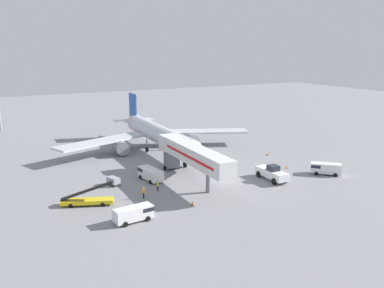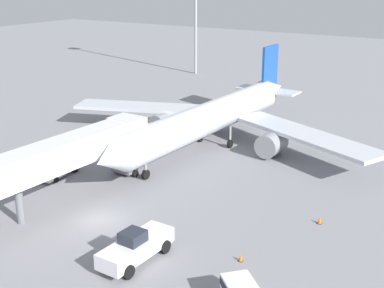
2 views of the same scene
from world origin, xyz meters
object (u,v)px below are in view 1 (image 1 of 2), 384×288
(pushback_tug, at_px, (272,173))
(belt_loader_truck, at_px, (87,200))
(safety_cone_charlie, at_px, (192,203))
(safety_cone_bravo, at_px, (286,167))
(airplane_at_gate, at_px, (157,134))
(service_van_outer_left, at_px, (325,168))
(jet_bridge, at_px, (191,154))
(safety_cone_alpha, at_px, (268,154))
(service_van_far_right, at_px, (135,213))
(ground_crew_worker_foreground, at_px, (158,185))
(ground_crew_worker_midground, at_px, (143,192))
(service_van_far_center, at_px, (150,173))
(baggage_cart_rear_right, at_px, (113,181))

(pushback_tug, distance_m, belt_loader_truck, 31.09)
(safety_cone_charlie, bearing_deg, safety_cone_bravo, 18.73)
(airplane_at_gate, height_order, service_van_outer_left, airplane_at_gate)
(jet_bridge, xyz_separation_m, safety_cone_alpha, (22.61, 7.94, -4.46))
(service_van_far_right, xyz_separation_m, ground_crew_worker_foreground, (7.44, 9.54, -0.24))
(service_van_far_right, bearing_deg, belt_loader_truck, 114.42)
(jet_bridge, relative_size, service_van_outer_left, 4.35)
(airplane_at_gate, distance_m, ground_crew_worker_midground, 29.42)
(pushback_tug, xyz_separation_m, service_van_far_center, (-18.40, 9.83, -0.06))
(jet_bridge, bearing_deg, ground_crew_worker_midground, -158.95)
(jet_bridge, bearing_deg, baggage_cart_rear_right, 161.24)
(airplane_at_gate, relative_size, ground_crew_worker_midground, 25.31)
(jet_bridge, xyz_separation_m, service_van_far_right, (-14.33, -11.42, -3.64))
(belt_loader_truck, bearing_deg, ground_crew_worker_foreground, 4.04)
(ground_crew_worker_foreground, bearing_deg, safety_cone_bravo, 0.69)
(ground_crew_worker_foreground, distance_m, ground_crew_worker_midground, 3.78)
(airplane_at_gate, xyz_separation_m, safety_cone_bravo, (16.10, -23.64, -3.52))
(pushback_tug, distance_m, service_van_far_center, 20.86)
(pushback_tug, xyz_separation_m, baggage_cart_rear_right, (-24.83, 10.06, -0.48))
(airplane_at_gate, height_order, jet_bridge, airplane_at_gate)
(pushback_tug, distance_m, safety_cone_alpha, 17.10)
(pushback_tug, relative_size, belt_loader_truck, 0.92)
(jet_bridge, distance_m, baggage_cart_rear_right, 13.50)
(service_van_outer_left, relative_size, service_van_far_right, 0.96)
(service_van_far_center, bearing_deg, airplane_at_gate, 63.06)
(safety_cone_alpha, xyz_separation_m, safety_cone_charlie, (-27.56, -17.82, -0.02))
(ground_crew_worker_midground, distance_m, safety_cone_bravo, 29.75)
(jet_bridge, distance_m, ground_crew_worker_foreground, 8.13)
(jet_bridge, xyz_separation_m, pushback_tug, (12.63, -5.91, -3.55))
(safety_cone_alpha, bearing_deg, service_van_outer_left, -88.33)
(safety_cone_bravo, height_order, safety_cone_charlie, safety_cone_charlie)
(service_van_far_right, bearing_deg, baggage_cart_rear_right, 82.20)
(pushback_tug, height_order, baggage_cart_rear_right, pushback_tug)
(safety_cone_bravo, bearing_deg, ground_crew_worker_midground, -175.53)
(safety_cone_alpha, distance_m, safety_cone_charlie, 32.82)
(airplane_at_gate, relative_size, pushback_tug, 6.40)
(jet_bridge, bearing_deg, pushback_tug, -25.09)
(airplane_at_gate, distance_m, ground_crew_worker_foreground, 26.25)
(belt_loader_truck, bearing_deg, service_van_outer_left, -6.95)
(service_van_outer_left, relative_size, safety_cone_charlie, 8.39)
(safety_cone_alpha, bearing_deg, safety_cone_bravo, -107.80)
(pushback_tug, relative_size, ground_crew_worker_foreground, 4.06)
(ground_crew_worker_foreground, xyz_separation_m, ground_crew_worker_midground, (-3.21, -2.00, 0.02))
(service_van_far_right, bearing_deg, service_van_far_center, 60.84)
(airplane_at_gate, xyz_separation_m, belt_loader_truck, (-21.75, -24.76, -3.01))
(airplane_at_gate, height_order, service_van_far_right, airplane_at_gate)
(pushback_tug, distance_m, ground_crew_worker_foreground, 19.93)
(baggage_cart_rear_right, bearing_deg, belt_loader_truck, -131.72)
(belt_loader_truck, bearing_deg, service_van_far_center, 27.82)
(service_van_far_right, distance_m, baggage_cart_rear_right, 15.72)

